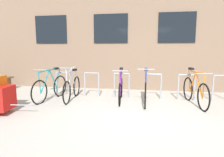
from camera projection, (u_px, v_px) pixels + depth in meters
name	position (u px, v px, depth m)	size (l,w,h in m)	color
ground_plane	(138.00, 118.00, 4.60)	(42.00, 42.00, 0.00)	#B2ADA0
storefront_building	(144.00, 29.00, 10.05)	(28.00, 5.56, 5.06)	#7A604C
bike_rack	(153.00, 84.00, 6.33)	(6.52, 0.05, 0.80)	gray
bicycle_orange	(195.00, 91.00, 5.62)	(0.45, 1.81, 1.03)	black
bicycle_silver	(72.00, 88.00, 6.21)	(0.44, 1.70, 1.06)	black
bicycle_blue	(146.00, 90.00, 5.83)	(0.44, 1.78, 1.06)	black
bicycle_teal	(51.00, 87.00, 6.20)	(0.46, 1.74, 1.01)	black
bicycle_purple	(121.00, 89.00, 6.06)	(0.44, 1.67, 1.00)	black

